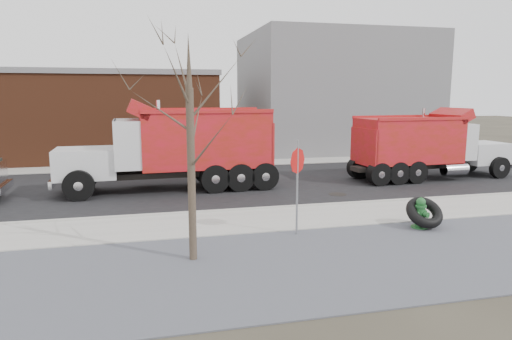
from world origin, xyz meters
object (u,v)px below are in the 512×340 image
object	(u,v)px
truck_tire	(424,212)
dump_truck_red_b	(177,145)
dump_truck_red_a	(426,144)
stop_sign	(297,171)
fire_hydrant	(420,214)

from	to	relation	value
truck_tire	dump_truck_red_b	xyz separation A→B (m)	(-6.55, 7.24, 1.37)
dump_truck_red_a	dump_truck_red_b	xyz separation A→B (m)	(-11.26, 0.19, 0.22)
stop_sign	dump_truck_red_a	size ratio (longest dim) A/B	0.33
truck_tire	stop_sign	xyz separation A→B (m)	(-3.82, 0.24, 1.34)
fire_hydrant	dump_truck_red_b	world-z (taller)	dump_truck_red_b
fire_hydrant	stop_sign	world-z (taller)	stop_sign
truck_tire	dump_truck_red_a	bearing A→B (deg)	56.26
fire_hydrant	dump_truck_red_a	xyz separation A→B (m)	(4.83, 7.04, 1.20)
truck_tire	dump_truck_red_b	size ratio (longest dim) A/B	0.13
fire_hydrant	dump_truck_red_a	size ratio (longest dim) A/B	0.12
truck_tire	fire_hydrant	bearing A→B (deg)	174.70
fire_hydrant	dump_truck_red_b	size ratio (longest dim) A/B	0.11
dump_truck_red_a	dump_truck_red_b	size ratio (longest dim) A/B	0.92
dump_truck_red_b	dump_truck_red_a	bearing A→B (deg)	177.01
fire_hydrant	stop_sign	size ratio (longest dim) A/B	0.35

